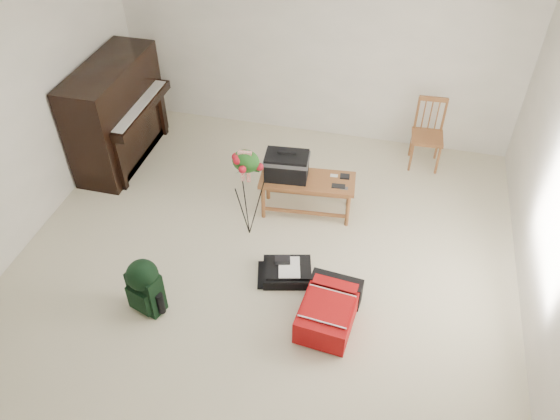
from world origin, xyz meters
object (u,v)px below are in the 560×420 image
(dining_chair, at_px, (428,135))
(flower_stand, at_px, (248,194))
(green_backpack, at_px, (144,284))
(bench, at_px, (294,169))
(red_suitcase, at_px, (329,306))
(black_duffel, at_px, (287,271))
(piano, at_px, (118,115))

(dining_chair, distance_m, flower_stand, 2.47)
(dining_chair, distance_m, green_backpack, 3.78)
(bench, height_order, red_suitcase, bench)
(green_backpack, xyz_separation_m, flower_stand, (0.63, 1.20, 0.22))
(bench, relative_size, green_backpack, 1.78)
(bench, distance_m, red_suitcase, 1.61)
(green_backpack, distance_m, flower_stand, 1.37)
(red_suitcase, xyz_separation_m, black_duffel, (-0.49, 0.40, -0.09))
(piano, bearing_deg, red_suitcase, -32.60)
(bench, distance_m, dining_chair, 1.86)
(piano, relative_size, green_backpack, 2.52)
(dining_chair, distance_m, black_duffel, 2.58)
(bench, relative_size, dining_chair, 1.23)
(black_duffel, bearing_deg, dining_chair, 47.79)
(black_duffel, xyz_separation_m, flower_stand, (-0.54, 0.51, 0.47))
(dining_chair, xyz_separation_m, red_suitcase, (-0.71, -2.65, -0.26))
(red_suitcase, bearing_deg, bench, 120.50)
(piano, xyz_separation_m, black_duffel, (2.46, -1.49, -0.53))
(red_suitcase, relative_size, flower_stand, 0.66)
(dining_chair, xyz_separation_m, flower_stand, (-1.74, -1.75, 0.13))
(bench, distance_m, flower_stand, 0.62)
(bench, distance_m, black_duffel, 1.13)
(bench, xyz_separation_m, red_suitcase, (0.66, -1.41, -0.40))
(red_suitcase, relative_size, green_backpack, 1.23)
(bench, bearing_deg, dining_chair, 36.51)
(black_duffel, xyz_separation_m, green_backpack, (-1.16, -0.69, 0.26))
(piano, distance_m, red_suitcase, 3.53)
(green_backpack, bearing_deg, dining_chair, 69.66)
(piano, height_order, red_suitcase, piano)
(flower_stand, bearing_deg, black_duffel, -48.93)
(dining_chair, bearing_deg, bench, -140.84)
(piano, relative_size, dining_chair, 1.75)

